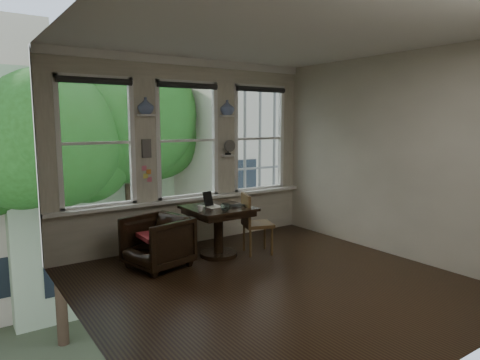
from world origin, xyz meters
TOP-DOWN VIEW (x-y plane):
  - ground at (0.00, 0.00)m, footprint 4.50×4.50m
  - ceiling at (0.00, 0.00)m, footprint 4.50×4.50m
  - wall_back at (0.00, 2.25)m, footprint 4.50×0.00m
  - wall_front at (0.00, -2.25)m, footprint 4.50×0.00m
  - wall_left at (-2.25, 0.00)m, footprint 0.00×4.50m
  - wall_right at (2.25, 0.00)m, footprint 0.00×4.50m
  - window_left at (-1.45, 2.25)m, footprint 1.10×0.12m
  - window_center at (0.00, 2.25)m, footprint 1.10×0.12m
  - window_right at (1.45, 2.25)m, footprint 1.10×0.12m
  - shelf_left at (-0.72, 2.15)m, footprint 0.26×0.16m
  - shelf_right at (0.72, 2.15)m, footprint 0.26×0.16m
  - intercom at (-0.72, 2.18)m, footprint 0.14×0.06m
  - sticky_notes at (-0.72, 2.19)m, footprint 0.16×0.01m
  - desk_fan at (0.72, 2.13)m, footprint 0.20×0.20m
  - vase_left at (-0.72, 2.15)m, footprint 0.24×0.24m
  - vase_right at (0.72, 2.15)m, footprint 0.24×0.24m
  - table at (0.03, 1.33)m, footprint 0.90×0.90m
  - armchair_left at (-0.93, 1.37)m, footprint 0.95×0.93m
  - cushion_red at (-0.93, 1.37)m, footprint 0.45×0.45m
  - side_chair_right at (0.60, 1.11)m, footprint 0.54×0.54m
  - laptop at (0.21, 1.15)m, footprint 0.38×0.30m
  - mug at (-0.34, 1.21)m, footprint 0.11×0.11m
  - drinking_glass at (-0.05, 1.01)m, footprint 0.16×0.16m
  - tablet at (-0.06, 1.47)m, footprint 0.17×0.11m
  - papers at (-0.02, 1.41)m, footprint 0.23×0.31m

SIDE VIEW (x-z plane):
  - ground at x=0.00m, z-range 0.00..0.00m
  - armchair_left at x=-0.93m, z-range 0.00..0.72m
  - table at x=0.03m, z-range 0.00..0.75m
  - cushion_red at x=-0.93m, z-range 0.42..0.48m
  - side_chair_right at x=0.60m, z-range 0.00..0.92m
  - papers at x=-0.02m, z-range 0.75..0.75m
  - laptop at x=0.21m, z-range 0.75..0.78m
  - mug at x=-0.34m, z-range 0.75..0.83m
  - drinking_glass at x=-0.05m, z-range 0.75..0.86m
  - tablet at x=-0.06m, z-range 0.75..0.97m
  - sticky_notes at x=-0.72m, z-range 1.13..1.37m
  - wall_back at x=0.00m, z-range -0.75..3.75m
  - wall_front at x=0.00m, z-range -0.75..3.75m
  - wall_left at x=-2.25m, z-range -0.75..3.75m
  - wall_right at x=2.25m, z-range -0.75..3.75m
  - desk_fan at x=0.72m, z-range 1.41..1.65m
  - intercom at x=-0.72m, z-range 1.46..1.74m
  - window_left at x=-1.45m, z-range 0.75..2.65m
  - window_center at x=0.00m, z-range 0.75..2.65m
  - window_right at x=1.45m, z-range 0.75..2.65m
  - shelf_left at x=-0.72m, z-range 2.08..2.12m
  - shelf_right at x=0.72m, z-range 2.08..2.12m
  - vase_left at x=-0.72m, z-range 2.12..2.36m
  - vase_right at x=0.72m, z-range 2.12..2.36m
  - ceiling at x=0.00m, z-range 3.00..3.00m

